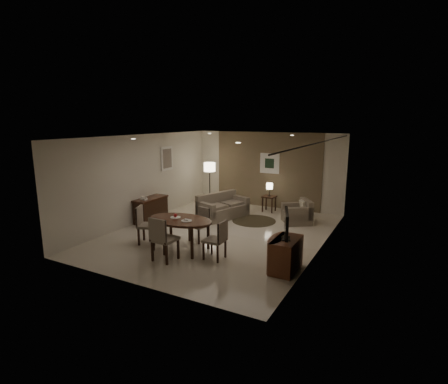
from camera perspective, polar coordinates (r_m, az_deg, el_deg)
The scene contains 31 objects.
room_shell at distance 9.91m, azimuth 0.55°, elevation 1.34°, with size 5.50×7.00×2.70m.
taupe_accent at distance 12.68m, azimuth 7.05°, elevation 3.58°, with size 3.96×0.03×2.70m, color brown.
curtain_wall at distance 8.63m, azimuth 15.23°, elevation -0.87°, with size 0.08×6.70×2.58m, color #C5B399, non-canonical shape.
curtain_rod at distance 8.44m, azimuth 15.72°, elevation 7.90°, with size 0.03×0.03×6.80m, color black.
art_back_frame at distance 12.59m, azimuth 7.46°, elevation 4.66°, with size 0.72×0.03×0.72m, color silver.
art_back_canvas at distance 12.58m, azimuth 7.44°, elevation 4.65°, with size 0.34×0.01×0.34m, color black.
art_left_frame at distance 11.96m, azimuth -9.30°, elevation 5.43°, with size 0.03×0.60×0.80m, color silver.
art_left_canvas at distance 11.95m, azimuth -9.24°, elevation 5.43°, with size 0.01×0.46×0.64m, color gray.
downlight_nl at distance 8.75m, azimuth -14.58°, elevation 8.38°, with size 0.10×0.10×0.01m, color white.
downlight_nr at distance 7.16m, azimuth 2.33°, elevation 8.05°, with size 0.10×0.10×0.01m, color white.
downlight_fl at distance 11.65m, azimuth -2.38°, elevation 9.53°, with size 0.10×0.10×0.01m, color white.
downlight_fr at distance 10.51m, azimuth 11.06°, elevation 9.07°, with size 0.10×0.10×0.01m, color white.
console_desk at distance 11.16m, azimuth -11.85°, elevation -2.83°, with size 0.48×1.20×0.75m, color #421D15, non-canonical shape.
telephone at distance 10.84m, azimuth -12.96°, elevation -1.01°, with size 0.20×0.14×0.09m, color white, non-canonical shape.
tv_cabinet at distance 7.59m, azimuth 10.10°, elevation -10.06°, with size 0.48×0.90×0.70m, color brown, non-canonical shape.
flat_tv at distance 7.38m, azimuth 10.14°, elevation -5.20°, with size 0.06×0.88×0.60m, color black, non-canonical shape.
dining_table at distance 8.66m, azimuth -7.09°, elevation -6.90°, with size 1.65×1.03×0.78m, color #421D15, non-canonical shape.
chair_near at distance 8.05m, azimuth -9.62°, elevation -7.48°, with size 0.50×0.50×1.03m, color gray, non-canonical shape.
chair_far at distance 9.19m, azimuth -4.16°, elevation -5.39°, with size 0.42×0.42×0.88m, color gray, non-canonical shape.
chair_left at distance 9.21m, azimuth -12.28°, elevation -5.29°, with size 0.47×0.47×0.97m, color gray, non-canonical shape.
chair_right at distance 8.03m, azimuth -1.56°, elevation -7.79°, with size 0.44×0.44×0.92m, color gray, non-canonical shape.
plate_a at distance 8.68m, azimuth -7.94°, elevation -4.14°, with size 0.26×0.26×0.02m, color white.
plate_b at distance 8.38m, azimuth -6.12°, elevation -4.68°, with size 0.26×0.26×0.02m, color white.
fruit_apple at distance 8.67m, azimuth -7.95°, elevation -3.80°, with size 0.09×0.09×0.09m, color #9C1111.
napkin at distance 8.37m, azimuth -6.13°, elevation -4.53°, with size 0.12×0.08×0.03m, color white.
round_rug at distance 11.10m, azimuth 4.91°, elevation -4.68°, with size 1.37×1.37×0.01m, color #403824.
sofa at distance 11.34m, azimuth -0.15°, elevation -2.27°, with size 0.82×1.65×0.78m, color gray, non-canonical shape.
armchair at distance 10.99m, azimuth 11.80°, elevation -3.13°, with size 0.81×0.77×0.72m, color gray, non-canonical shape.
side_table at distance 12.19m, azimuth 7.36°, elevation -1.91°, with size 0.43×0.43×0.55m, color black, non-canonical shape.
table_lamp at distance 12.08m, azimuth 7.43°, elevation 0.50°, with size 0.22×0.22×0.50m, color #FFEAC1, non-canonical shape.
floor_lamp at distance 12.67m, azimuth -2.34°, elevation 1.18°, with size 0.41×0.41×1.62m, color #FFE5B7, non-canonical shape.
Camera 1 is at (4.52, -8.22, 3.17)m, focal length 28.00 mm.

